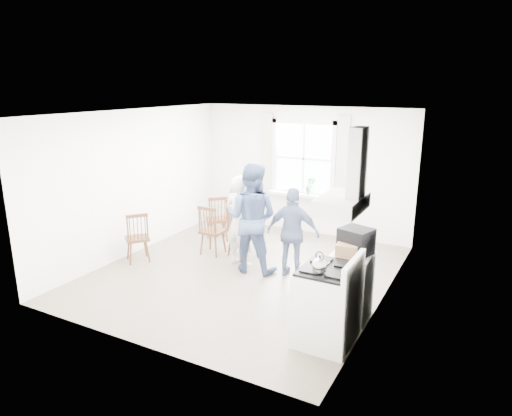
{
  "coord_description": "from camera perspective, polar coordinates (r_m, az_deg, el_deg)",
  "views": [
    {
      "loc": [
        3.49,
        -6.11,
        3.03
      ],
      "look_at": [
        0.11,
        0.2,
        1.07
      ],
      "focal_mm": 32.0,
      "sensor_mm": 36.0,
      "label": 1
    }
  ],
  "objects": [
    {
      "name": "person_right",
      "position": [
        7.3,
        4.64,
        -3.1
      ],
      "size": [
        0.97,
        0.97,
        1.46
      ],
      "primitive_type": "imported",
      "rotation": [
        0.0,
        0.0,
        3.29
      ],
      "color": "navy",
      "rests_on": "ground"
    },
    {
      "name": "windsor_chair_d",
      "position": [
        8.04,
        -2.35,
        -1.87
      ],
      "size": [
        0.6,
        0.6,
        1.08
      ],
      "color": "#4B2918",
      "rests_on": "ground"
    },
    {
      "name": "person_mid",
      "position": [
        7.44,
        -0.55,
        -1.26
      ],
      "size": [
        0.99,
        0.99,
        1.81
      ],
      "primitive_type": "imported",
      "rotation": [
        0.0,
        0.0,
        3.27
      ],
      "color": "#465782",
      "rests_on": "ground"
    },
    {
      "name": "kettle",
      "position": [
        5.26,
        7.93,
        -7.08
      ],
      "size": [
        0.18,
        0.18,
        0.25
      ],
      "color": "silver",
      "rests_on": "gas_stove"
    },
    {
      "name": "stereo_stack",
      "position": [
        6.02,
        12.39,
        -4.06
      ],
      "size": [
        0.46,
        0.44,
        0.34
      ],
      "color": "black",
      "rests_on": "low_cabinet"
    },
    {
      "name": "person_left",
      "position": [
        7.69,
        -1.99,
        -1.63
      ],
      "size": [
        0.63,
        0.63,
        1.58
      ],
      "primitive_type": "imported",
      "rotation": [
        0.0,
        0.0,
        3.03
      ],
      "color": "silver",
      "rests_on": "ground"
    },
    {
      "name": "windsor_chair_b",
      "position": [
        8.22,
        -5.85,
        -2.17
      ],
      "size": [
        0.4,
        0.39,
        0.93
      ],
      "color": "#4B2918",
      "rests_on": "ground"
    },
    {
      "name": "potted_plant",
      "position": [
        9.3,
        6.75,
        2.8
      ],
      "size": [
        0.24,
        0.24,
        0.36
      ],
      "primitive_type": "imported",
      "rotation": [
        0.0,
        0.0,
        0.23
      ],
      "color": "#32703C",
      "rests_on": "window_assembly"
    },
    {
      "name": "shelf_unit",
      "position": [
        10.1,
        -1.87,
        0.22
      ],
      "size": [
        0.4,
        0.3,
        0.8
      ],
      "primitive_type": "cube",
      "color": "gray",
      "rests_on": "ground"
    },
    {
      "name": "windsor_chair_c",
      "position": [
        8.11,
        -14.6,
        -2.98
      ],
      "size": [
        0.53,
        0.53,
        0.91
      ],
      "color": "#4B2918",
      "rests_on": "ground"
    },
    {
      "name": "cardboard_box",
      "position": [
        5.89,
        11.31,
        -5.27
      ],
      "size": [
        0.29,
        0.22,
        0.17
      ],
      "primitive_type": "cube",
      "rotation": [
        0.0,
        0.0,
        0.1
      ],
      "color": "#A67950",
      "rests_on": "low_cabinet"
    },
    {
      "name": "window_assembly",
      "position": [
        9.37,
        5.91,
        5.61
      ],
      "size": [
        1.88,
        0.24,
        1.7
      ],
      "color": "white",
      "rests_on": "room_shell"
    },
    {
      "name": "gas_stove",
      "position": [
        5.62,
        8.94,
        -11.8
      ],
      "size": [
        0.68,
        0.76,
        1.12
      ],
      "color": "white",
      "rests_on": "ground"
    },
    {
      "name": "low_cabinet",
      "position": [
        6.22,
        11.72,
        -9.51
      ],
      "size": [
        0.5,
        0.55,
        0.9
      ],
      "primitive_type": "cube",
      "color": "white",
      "rests_on": "ground"
    },
    {
      "name": "windsor_chair_a",
      "position": [
        8.93,
        -4.8,
        -0.76
      ],
      "size": [
        0.54,
        0.54,
        0.93
      ],
      "color": "#4B2918",
      "rests_on": "ground"
    },
    {
      "name": "room_shell",
      "position": [
        7.24,
        -1.53,
        1.5
      ],
      "size": [
        4.62,
        5.12,
        2.64
      ],
      "color": "#7A6D5E",
      "rests_on": "ground"
    },
    {
      "name": "range_hood",
      "position": [
        5.09,
        11.3,
        2.22
      ],
      "size": [
        0.45,
        0.76,
        0.94
      ],
      "color": "white",
      "rests_on": "room_shell"
    }
  ]
}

